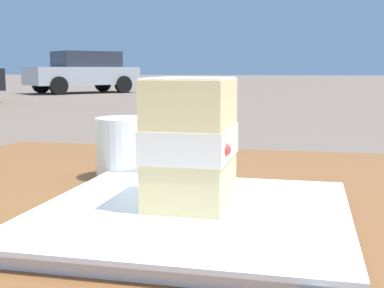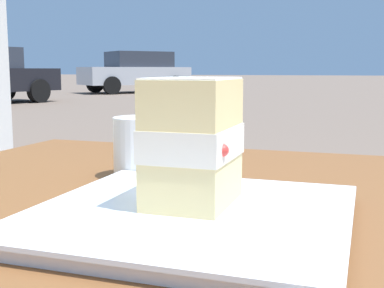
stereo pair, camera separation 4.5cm
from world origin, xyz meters
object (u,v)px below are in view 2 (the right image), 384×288
coffee_cup (144,146)px  dessert_plate (192,216)px  parked_car_far (136,71)px  cake_slice (193,142)px

coffee_cup → dessert_plate: bearing=-144.5°
dessert_plate → parked_car_far: 19.95m
coffee_cup → parked_car_far: bearing=25.0°
coffee_cup → parked_car_far: 19.74m
coffee_cup → cake_slice: bearing=-143.1°
dessert_plate → cake_slice: size_ratio=2.38×
cake_slice → dessert_plate: bearing=-163.0°
cake_slice → parked_car_far: bearing=25.1°
cake_slice → parked_car_far: size_ratio=0.03×
cake_slice → parked_car_far: 19.93m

